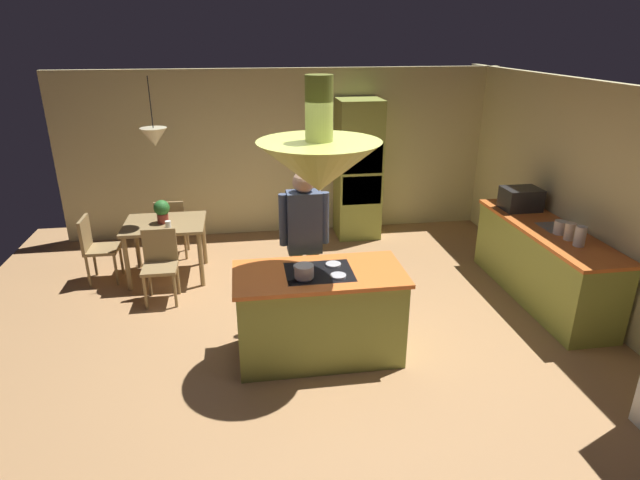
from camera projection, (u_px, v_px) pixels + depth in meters
name	position (u px, v px, depth m)	size (l,w,h in m)	color
ground	(316.00, 343.00, 5.49)	(8.16, 8.16, 0.00)	#AD7F51
wall_back	(284.00, 153.00, 8.19)	(6.80, 0.10, 2.55)	beige
wall_right	(598.00, 201.00, 5.85)	(0.10, 7.20, 2.55)	beige
kitchen_island	(319.00, 314.00, 5.14)	(1.64, 0.82, 0.93)	#939E42
counter_run_right	(543.00, 262.00, 6.27)	(0.73, 2.32, 0.91)	#939E42
oven_tower	(358.00, 170.00, 8.05)	(0.66, 0.62, 2.13)	#939E42
dining_table	(165.00, 230.00, 6.76)	(1.02, 0.83, 0.76)	#95784B
person_at_island	(304.00, 238.00, 5.55)	(0.53, 0.23, 1.73)	tan
range_hood	(319.00, 163.00, 4.58)	(1.10, 1.10, 1.00)	#939E42
pendant_light_over_table	(154.00, 137.00, 6.31)	(0.32, 0.32, 0.82)	beige
chair_facing_island	(160.00, 261.00, 6.23)	(0.40, 0.40, 0.87)	#95784B
chair_by_back_wall	(172.00, 224.00, 7.40)	(0.40, 0.40, 0.87)	#95784B
chair_at_corner	(95.00, 245.00, 6.69)	(0.40, 0.40, 0.87)	#95784B
potted_plant_on_table	(162.00, 210.00, 6.65)	(0.20, 0.20, 0.30)	#99382D
cup_on_table	(168.00, 224.00, 6.52)	(0.07, 0.07, 0.09)	white
canister_flour	(580.00, 236.00, 5.54)	(0.12, 0.12, 0.22)	silver
canister_sugar	(570.00, 231.00, 5.71)	(0.11, 0.11, 0.19)	silver
canister_tea	(560.00, 227.00, 5.88)	(0.13, 0.13, 0.15)	silver
microwave_on_counter	(521.00, 199.00, 6.68)	(0.46, 0.36, 0.28)	#232326
cooking_pot_on_cooktop	(304.00, 271.00, 4.80)	(0.18, 0.18, 0.12)	#B2B2B7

